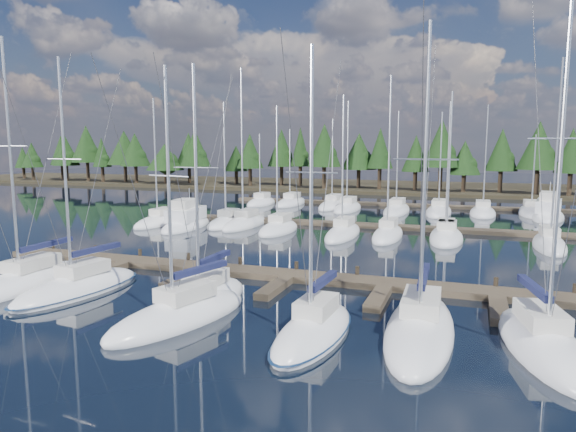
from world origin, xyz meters
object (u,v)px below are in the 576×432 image
at_px(front_sailboat_2, 180,315).
at_px(motor_yacht_right, 548,214).
at_px(front_sailboat_3, 203,299).
at_px(motor_yacht_left, 186,222).
at_px(front_sailboat_6, 543,344).
at_px(front_sailboat_1, 79,288).
at_px(front_sailboat_4, 314,331).
at_px(main_dock, 288,278).
at_px(front_sailboat_5, 420,328).
at_px(front_sailboat_0, 27,282).

distance_m(front_sailboat_2, motor_yacht_right, 49.52).
bearing_deg(front_sailboat_3, motor_yacht_left, 122.77).
bearing_deg(front_sailboat_6, motor_yacht_right, 82.76).
xyz_separation_m(front_sailboat_1, front_sailboat_6, (23.92, -0.37, 0.02)).
bearing_deg(front_sailboat_4, front_sailboat_1, 171.66).
relative_size(main_dock, motor_yacht_left, 4.41).
bearing_deg(front_sailboat_3, motor_yacht_right, 62.79).
height_order(front_sailboat_5, motor_yacht_left, front_sailboat_5).
height_order(front_sailboat_2, front_sailboat_6, front_sailboat_6).
xyz_separation_m(front_sailboat_0, front_sailboat_4, (18.44, -2.11, 0.00)).
bearing_deg(motor_yacht_right, front_sailboat_1, -124.66).
bearing_deg(front_sailboat_1, front_sailboat_3, 3.51).
distance_m(front_sailboat_1, front_sailboat_6, 23.92).
xyz_separation_m(front_sailboat_1, front_sailboat_5, (19.01, -0.19, -0.00)).
distance_m(main_dock, front_sailboat_2, 8.90).
height_order(front_sailboat_1, front_sailboat_2, front_sailboat_1).
bearing_deg(motor_yacht_left, main_dock, -43.98).
bearing_deg(front_sailboat_3, front_sailboat_6, -2.99).
bearing_deg(front_sailboat_0, motor_yacht_right, 52.07).
height_order(front_sailboat_0, motor_yacht_left, front_sailboat_0).
bearing_deg(motor_yacht_right, front_sailboat_0, -127.93).
distance_m(front_sailboat_1, front_sailboat_5, 19.02).
xyz_separation_m(front_sailboat_1, motor_yacht_left, (-6.54, 22.72, 0.25)).
bearing_deg(motor_yacht_right, main_dock, -117.64).
distance_m(front_sailboat_5, front_sailboat_6, 4.91).
bearing_deg(motor_yacht_right, front_sailboat_4, -108.22).
distance_m(front_sailboat_3, motor_yacht_left, 26.45).
xyz_separation_m(front_sailboat_0, front_sailboat_2, (11.80, -2.19, -0.01)).
xyz_separation_m(front_sailboat_3, front_sailboat_4, (6.90, -2.63, 0.00)).
height_order(front_sailboat_1, motor_yacht_right, front_sailboat_1).
relative_size(main_dock, front_sailboat_1, 3.19).
distance_m(front_sailboat_2, front_sailboat_5, 11.16).
relative_size(front_sailboat_0, front_sailboat_3, 1.15).
distance_m(main_dock, front_sailboat_4, 9.48).
distance_m(front_sailboat_3, motor_yacht_right, 47.21).
relative_size(main_dock, front_sailboat_3, 3.35).
distance_m(front_sailboat_5, motor_yacht_left, 34.33).
bearing_deg(front_sailboat_2, motor_yacht_left, 120.30).
bearing_deg(main_dock, front_sailboat_1, -148.76).
distance_m(front_sailboat_1, motor_yacht_right, 51.62).
distance_m(front_sailboat_0, front_sailboat_4, 18.56).
bearing_deg(front_sailboat_2, front_sailboat_0, 169.48).
bearing_deg(front_sailboat_0, front_sailboat_3, 2.57).
bearing_deg(front_sailboat_3, front_sailboat_2, -84.48).
height_order(front_sailboat_1, front_sailboat_3, front_sailboat_1).
bearing_deg(front_sailboat_3, front_sailboat_4, -20.85).
bearing_deg(main_dock, front_sailboat_4, -63.47).
distance_m(main_dock, front_sailboat_5, 10.78).
height_order(front_sailboat_3, motor_yacht_right, front_sailboat_3).
distance_m(front_sailboat_0, motor_yacht_right, 53.88).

